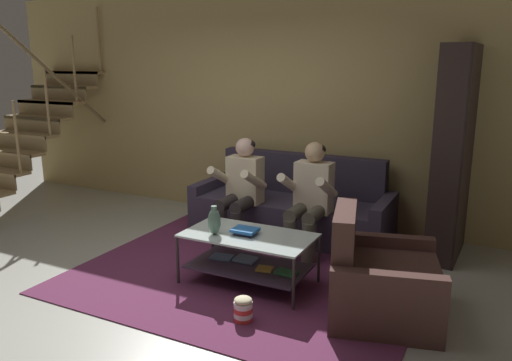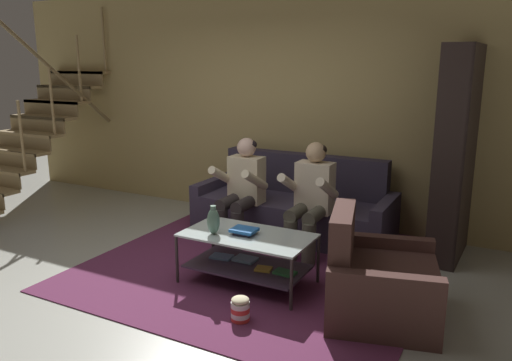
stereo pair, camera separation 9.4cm
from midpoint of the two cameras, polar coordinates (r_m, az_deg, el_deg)
ground at (r=4.73m, az=-11.14°, el=-11.47°), size 16.80×16.80×0.00m
back_partition at (r=6.41m, az=2.31°, el=8.72°), size 8.40×0.12×2.90m
staircase_run at (r=7.56m, az=-24.17°, el=5.12°), size 1.10×2.29×2.76m
couch at (r=5.88m, az=4.85°, el=-3.23°), size 2.29×0.87×0.90m
person_seated_left at (r=5.50m, az=-1.15°, el=-0.68°), size 0.50×0.58×1.16m
person_seated_right at (r=5.17m, az=6.80°, el=-1.64°), size 0.50×0.58×1.17m
coffee_table at (r=4.54m, az=-0.34°, el=-8.07°), size 1.16×0.63×0.47m
area_rug at (r=5.19m, az=1.93°, el=-8.86°), size 3.17×3.42×0.01m
vase at (r=4.46m, az=-4.29°, el=-4.61°), size 0.11×0.11×0.26m
book_stack at (r=4.48m, az=-0.73°, el=-5.79°), size 0.22×0.19×0.05m
bookshelf at (r=5.59m, az=22.87°, el=1.37°), size 0.33×1.15×2.14m
armchair at (r=4.13m, az=14.40°, el=-11.24°), size 1.02×1.09×0.85m
popcorn_tub at (r=3.99m, az=-1.11°, el=-14.48°), size 0.15×0.15×0.21m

